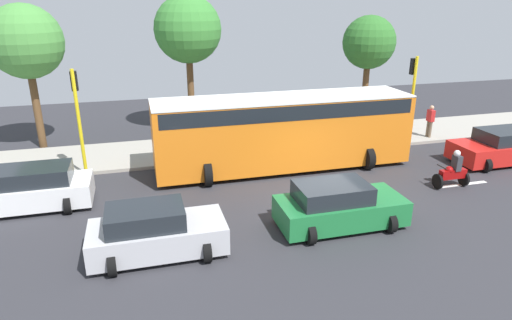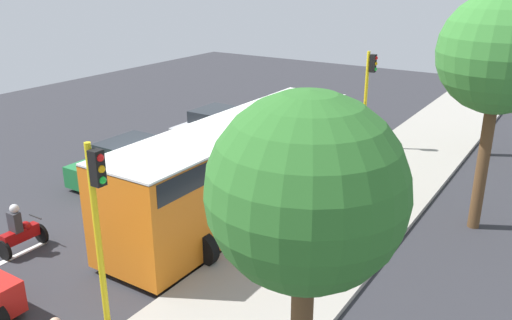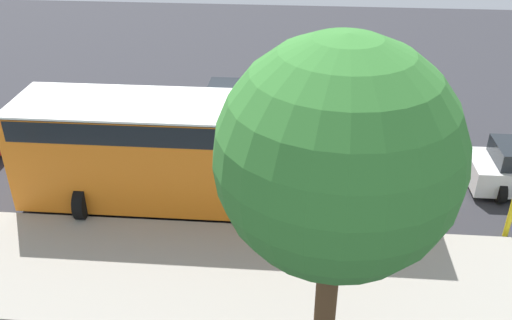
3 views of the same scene
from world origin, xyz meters
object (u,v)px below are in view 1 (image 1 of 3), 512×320
pedestrian_near_signal (430,120)px  car_silver (155,232)px  traffic_light_corner (412,89)px  street_tree_north (369,43)px  traffic_light_midblock (78,108)px  street_tree_center (26,42)px  car_red (499,147)px  car_white (26,190)px  city_bus (283,127)px  motorcycle (453,172)px  car_green (338,206)px  street_tree_south (188,30)px

pedestrian_near_signal → car_silver: bearing=117.8°
car_silver → traffic_light_corner: 14.58m
street_tree_north → traffic_light_midblock: bearing=107.8°
street_tree_north → street_tree_center: size_ratio=0.90×
traffic_light_midblock → car_red: bearing=-99.6°
car_white → city_bus: city_bus is taller
motorcycle → traffic_light_corner: size_ratio=0.34×
traffic_light_corner → city_bus: bearing=99.3°
motorcycle → city_bus: bearing=56.7°
car_red → car_white: bearing=88.7°
street_tree_north → motorcycle: bearing=172.0°
car_green → car_white: bearing=67.9°
car_red → city_bus: size_ratio=0.37×
pedestrian_near_signal → car_green: bearing=130.6°
car_green → pedestrian_near_signal: (7.50, -8.73, 0.35)m
street_tree_south → pedestrian_near_signal: bearing=-112.9°
pedestrian_near_signal → street_tree_center: (3.99, 19.49, 4.06)m
street_tree_center → car_white: bearing=-174.5°
car_red → traffic_light_corner: (3.05, 2.76, 2.22)m
city_bus → street_tree_center: size_ratio=1.60×
car_green → street_tree_north: (11.64, -7.10, 3.94)m
traffic_light_corner → car_white: bearing=98.8°
car_green → street_tree_north: 14.20m
car_red → street_tree_south: size_ratio=0.56×
city_bus → traffic_light_corner: 7.07m
traffic_light_corner → street_tree_south: street_tree_south is taller
pedestrian_near_signal → street_tree_south: size_ratio=0.23×
car_white → car_red: size_ratio=1.13×
car_silver → traffic_light_midblock: size_ratio=0.86×
car_green → street_tree_north: size_ratio=0.66×
car_white → car_red: bearing=-91.3°
traffic_light_midblock → street_tree_north: size_ratio=0.73×
motorcycle → car_white: bearing=81.7°
street_tree_south → city_bus: bearing=-156.3°
street_tree_south → car_red: bearing=-124.9°
traffic_light_corner → street_tree_center: 18.39m
pedestrian_near_signal → street_tree_north: (4.14, 1.63, 3.59)m
car_silver → motorcycle: motorcycle is taller
street_tree_south → street_tree_center: (-1.00, 7.67, -0.37)m
car_red → car_green: bearing=110.7°
motorcycle → street_tree_south: 14.70m
car_white → street_tree_south: (8.41, -6.96, 4.78)m
car_green → motorcycle: (1.78, -5.72, -0.07)m
car_silver → street_tree_center: 13.41m
street_tree_north → car_white: bearing=113.8°
city_bus → pedestrian_near_signal: size_ratio=6.51×
car_silver → car_red: (3.81, -15.43, 0.00)m
car_white → pedestrian_near_signal: 19.09m
street_tree_center → traffic_light_midblock: bearing=-152.9°
car_green → pedestrian_near_signal: size_ratio=2.44×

